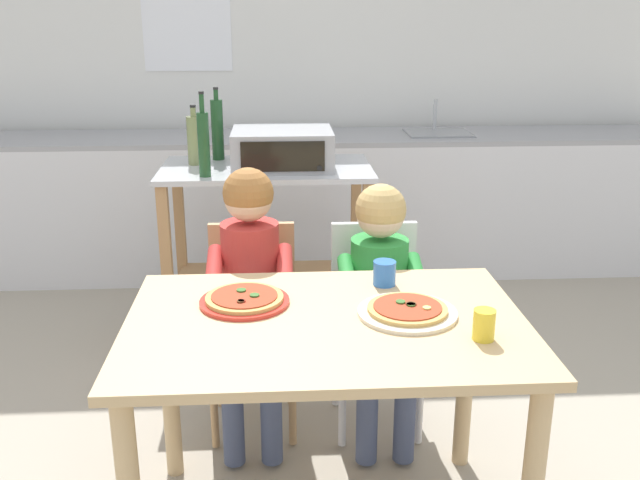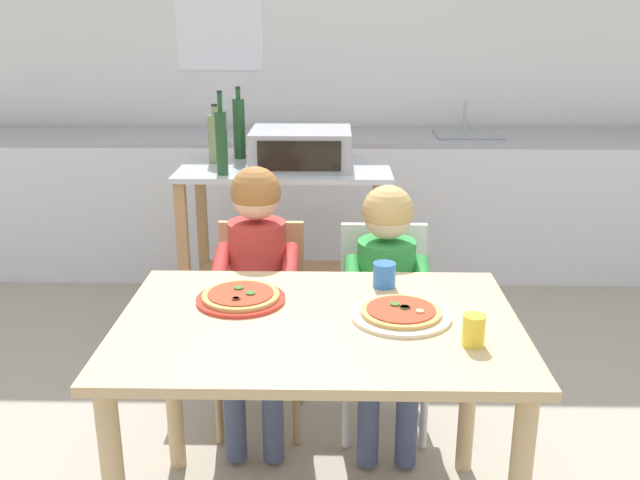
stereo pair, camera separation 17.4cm
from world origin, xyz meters
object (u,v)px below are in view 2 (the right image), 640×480
bottle_tall_green_wine (221,141)px  drinking_cup_yellow (474,330)px  child_in_red_shirt (256,274)px  dining_chair_right (383,313)px  kitchen_island_cart (286,226)px  dining_table (318,355)px  dining_chair_left (261,310)px  child_in_green_shirt (387,284)px  pizza_plate_red_rimmed (241,297)px  drinking_cup_blue (384,275)px  bottle_dark_olive_oil (216,138)px  toaster_oven (301,148)px  pizza_plate_cream (401,314)px  bottle_squat_spirits (239,128)px

bottle_tall_green_wine → drinking_cup_yellow: size_ratio=4.33×
child_in_red_shirt → drinking_cup_yellow: (0.67, -0.73, 0.12)m
dining_chair_right → child_in_red_shirt: 0.54m
kitchen_island_cart → dining_table: (0.19, -1.45, 0.04)m
dining_chair_left → drinking_cup_yellow: bearing=-51.7°
kitchen_island_cart → dining_chair_left: bearing=-94.2°
child_in_red_shirt → child_in_green_shirt: bearing=-2.8°
dining_table → drinking_cup_yellow: size_ratio=13.51×
child_in_green_shirt → pizza_plate_red_rimmed: size_ratio=3.55×
pizza_plate_red_rimmed → drinking_cup_blue: drinking_cup_blue is taller
bottle_dark_olive_oil → toaster_oven: bearing=-11.6°
dining_chair_right → drinking_cup_blue: bearing=-94.7°
bottle_tall_green_wine → dining_chair_right: (0.71, -0.58, -0.58)m
bottle_tall_green_wine → dining_chair_right: bearing=-39.1°
child_in_green_shirt → pizza_plate_cream: 0.54m
toaster_oven → dining_chair_left: 0.91m
pizza_plate_red_rimmed → pizza_plate_cream: 0.50m
toaster_oven → dining_chair_right: bearing=-64.7°
dining_table → pizza_plate_red_rimmed: pizza_plate_red_rimmed is taller
bottle_squat_spirits → bottle_tall_green_wine: bearing=-94.7°
dining_chair_right → drinking_cup_yellow: 0.91m
dining_chair_right → drinking_cup_blue: drinking_cup_blue is taller
child_in_green_shirt → drinking_cup_yellow: size_ratio=11.34×
bottle_tall_green_wine → child_in_green_shirt: bearing=-44.6°
dining_chair_left → drinking_cup_blue: bearing=-43.1°
dining_table → child_in_green_shirt: (0.25, 0.55, 0.01)m
child_in_green_shirt → drinking_cup_blue: 0.32m
child_in_green_shirt → bottle_squat_spirits: bearing=122.1°
pizza_plate_cream → child_in_red_shirt: bearing=131.5°
toaster_oven → child_in_red_shirt: bearing=-98.9°
child_in_green_shirt → kitchen_island_cart: bearing=116.0°
kitchen_island_cart → pizza_plate_cream: (0.44, -1.42, 0.16)m
bottle_squat_spirits → pizza_plate_cream: (0.68, -1.61, -0.29)m
toaster_oven → drinking_cup_blue: 1.22m
pizza_plate_cream → dining_chair_right: bearing=90.0°
drinking_cup_yellow → child_in_green_shirt: bearing=104.3°
bottle_tall_green_wine → drinking_cup_blue: bottle_tall_green_wine is taller
bottle_dark_olive_oil → pizza_plate_red_rimmed: bearing=-78.2°
child_in_green_shirt → drinking_cup_yellow: child_in_green_shirt is taller
bottle_dark_olive_oil → child_in_red_shirt: 1.05m
kitchen_island_cart → drinking_cup_blue: bearing=-71.1°
bottle_tall_green_wine → dining_chair_right: 1.08m
toaster_oven → bottle_tall_green_wine: bearing=-152.9°
child_in_red_shirt → bottle_tall_green_wine: bearing=107.9°
toaster_oven → dining_table: 1.48m
kitchen_island_cart → bottle_tall_green_wine: 0.57m
toaster_oven → bottle_tall_green_wine: bottle_tall_green_wine is taller
bottle_squat_spirits → bottle_dark_olive_oil: size_ratio=1.24×
drinking_cup_blue → dining_chair_left: bearing=136.9°
dining_chair_left → dining_chair_right: size_ratio=1.00×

